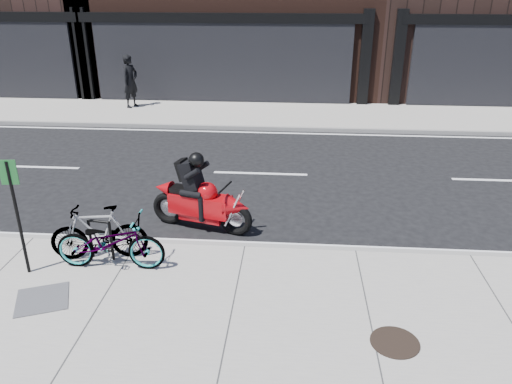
# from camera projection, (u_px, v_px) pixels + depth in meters

# --- Properties ---
(ground) EXTENTS (120.00, 120.00, 0.00)m
(ground) POSITION_uv_depth(u_px,v_px,m) (254.00, 206.00, 10.96)
(ground) COLOR black
(ground) RESTS_ON ground
(sidewalk_near) EXTENTS (60.00, 6.00, 0.13)m
(sidewalk_near) POSITION_uv_depth(u_px,v_px,m) (221.00, 367.00, 6.36)
(sidewalk_near) COLOR gray
(sidewalk_near) RESTS_ON ground
(sidewalk_far) EXTENTS (60.00, 3.50, 0.13)m
(sidewalk_far) POSITION_uv_depth(u_px,v_px,m) (272.00, 115.00, 18.03)
(sidewalk_far) COLOR gray
(sidewalk_far) RESTS_ON ground
(bike_rack) EXTENTS (0.44, 0.11, 0.74)m
(bike_rack) POSITION_uv_depth(u_px,v_px,m) (100.00, 236.00, 8.53)
(bike_rack) COLOR black
(bike_rack) RESTS_ON sidewalk_near
(bicycle_front) EXTENTS (1.84, 0.67, 0.96)m
(bicycle_front) POSITION_uv_depth(u_px,v_px,m) (110.00, 242.00, 8.24)
(bicycle_front) COLOR gray
(bicycle_front) RESTS_ON sidewalk_near
(bicycle_rear) EXTENTS (1.70, 0.73, 0.99)m
(bicycle_rear) POSITION_uv_depth(u_px,v_px,m) (99.00, 233.00, 8.51)
(bicycle_rear) COLOR gray
(bicycle_rear) RESTS_ON sidewalk_near
(motorcycle) EXTENTS (2.11, 0.94, 1.61)m
(motorcycle) POSITION_uv_depth(u_px,v_px,m) (205.00, 199.00, 9.72)
(motorcycle) COLOR black
(motorcycle) RESTS_ON ground
(pedestrian) EXTENTS (0.71, 0.83, 1.93)m
(pedestrian) POSITION_uv_depth(u_px,v_px,m) (130.00, 81.00, 18.46)
(pedestrian) COLOR black
(pedestrian) RESTS_ON sidewalk_far
(manhole_cover) EXTENTS (0.85, 0.85, 0.02)m
(manhole_cover) POSITION_uv_depth(u_px,v_px,m) (395.00, 342.00, 6.68)
(manhole_cover) COLOR black
(manhole_cover) RESTS_ON sidewalk_near
(utility_grate) EXTENTS (0.98, 0.98, 0.02)m
(utility_grate) POSITION_uv_depth(u_px,v_px,m) (42.00, 299.00, 7.58)
(utility_grate) COLOR #515154
(utility_grate) RESTS_ON sidewalk_near
(sign_post) EXTENTS (0.27, 0.05, 1.97)m
(sign_post) POSITION_uv_depth(u_px,v_px,m) (16.00, 208.00, 7.83)
(sign_post) COLOR black
(sign_post) RESTS_ON sidewalk_near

